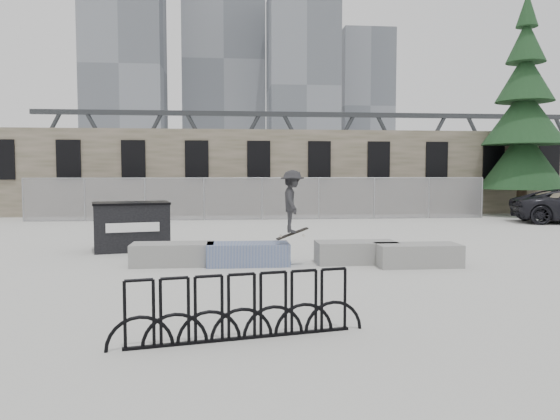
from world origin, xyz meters
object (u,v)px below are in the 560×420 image
Objects in this scene: dumpster at (131,226)px; skateboarder at (292,202)px; planter_center_left at (248,253)px; planter_center_right at (356,251)px; bike_rack at (242,308)px; planter_offset at (418,254)px; spruce_tree at (524,122)px; planter_far_left at (173,253)px.

skateboarder reaches higher than dumpster.
planter_center_left is 1.68m from skateboarder.
planter_center_left is at bearing 79.86° from skateboarder.
planter_center_left is 4.40m from dumpster.
dumpster is (-6.00, 2.86, 0.42)m from planter_center_right.
planter_center_left is 2.71m from planter_center_right.
bike_rack is at bearing -84.75° from dumpster.
planter_offset is (4.10, -0.56, 0.00)m from planter_center_left.
bike_rack is at bearing -116.84° from planter_center_right.
bike_rack is at bearing -127.50° from spruce_tree.
planter_far_left is 1.00× the size of planter_center_left.
skateboarder is (4.35, -3.16, 0.86)m from dumpster.
planter_center_left is at bearing -137.05° from spruce_tree.
spruce_tree reaches higher than planter_center_right.
dumpster is (-7.38, 3.46, 0.42)m from planter_offset.
planter_offset is 1.19× the size of skateboarder.
skateboarder reaches higher than bike_rack.
bike_rack is (1.51, -6.12, 0.14)m from planter_far_left.
planter_center_right is (4.55, -0.12, 0.00)m from planter_far_left.
planter_center_right is 6.66m from dumpster.
planter_offset is 6.98m from bike_rack.
dumpster is at bearing 117.87° from planter_far_left.
bike_rack is at bearing 169.75° from skateboarder.
planter_far_left is 3.19m from skateboarder.
planter_center_left and planter_center_right have the same top height.
dumpster reaches higher than planter_offset.
spruce_tree is at bearing 48.62° from planter_center_right.
planter_center_left is at bearing 86.90° from bike_rack.
dumpster is at bearing -148.93° from spruce_tree.
dumpster is 0.21× the size of spruce_tree.
bike_rack is at bearing -76.13° from planter_far_left.
planter_far_left is 0.17× the size of spruce_tree.
bike_rack is 0.31× the size of spruce_tree.
planter_center_left is 1.00× the size of planter_offset.
planter_center_left is 5.97m from bike_rack.
dumpster is at bearing 57.39° from skateboarder.
planter_far_left is at bearing 103.87° from bike_rack.
planter_far_left is 6.30m from bike_rack.
planter_center_right is 1.51m from planter_offset.
dumpster reaches higher than planter_center_left.
spruce_tree is at bearing 53.20° from planter_offset.
spruce_tree reaches higher than planter_far_left.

